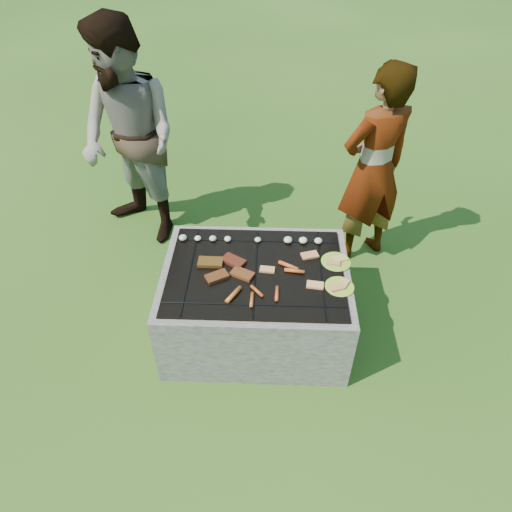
{
  "coord_description": "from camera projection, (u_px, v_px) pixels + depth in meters",
  "views": [
    {
      "loc": [
        0.09,
        -2.29,
        2.75
      ],
      "look_at": [
        0.0,
        0.05,
        0.7
      ],
      "focal_mm": 32.0,
      "sensor_mm": 36.0,
      "label": 1
    }
  ],
  "objects": [
    {
      "name": "plate_far",
      "position": [
        336.0,
        262.0,
        3.2
      ],
      "size": [
        0.26,
        0.26,
        0.03
      ],
      "color": "yellow",
      "rests_on": "fire_pit"
    },
    {
      "name": "bystander",
      "position": [
        130.0,
        140.0,
        3.83
      ],
      "size": [
        1.19,
        1.15,
        1.93
      ],
      "primitive_type": "imported",
      "rotation": [
        0.0,
        0.0,
        -0.66
      ],
      "color": "gray",
      "rests_on": "ground"
    },
    {
      "name": "sausages",
      "position": [
        267.0,
        284.0,
        3.02
      ],
      "size": [
        0.52,
        0.44,
        0.03
      ],
      "color": "orange",
      "rests_on": "fire_pit"
    },
    {
      "name": "pork_slabs",
      "position": [
        225.0,
        267.0,
        3.14
      ],
      "size": [
        0.41,
        0.32,
        0.03
      ],
      "color": "brown",
      "rests_on": "fire_pit"
    },
    {
      "name": "mushrooms",
      "position": [
        255.0,
        239.0,
        3.36
      ],
      "size": [
        1.06,
        0.06,
        0.04
      ],
      "color": "beige",
      "rests_on": "fire_pit"
    },
    {
      "name": "cook",
      "position": [
        373.0,
        170.0,
        3.67
      ],
      "size": [
        0.74,
        0.65,
        1.72
      ],
      "primitive_type": "imported",
      "rotation": [
        0.0,
        0.0,
        3.6
      ],
      "color": "gray",
      "rests_on": "ground"
    },
    {
      "name": "plate_near",
      "position": [
        339.0,
        287.0,
        3.02
      ],
      "size": [
        0.25,
        0.25,
        0.03
      ],
      "color": "yellow",
      "rests_on": "fire_pit"
    },
    {
      "name": "bread_on_grate",
      "position": [
        300.0,
        269.0,
        3.14
      ],
      "size": [
        0.43,
        0.39,
        0.02
      ],
      "color": "tan",
      "rests_on": "fire_pit"
    },
    {
      "name": "fire_pit",
      "position": [
        256.0,
        303.0,
        3.35
      ],
      "size": [
        1.3,
        1.0,
        0.62
      ],
      "color": "#A39990",
      "rests_on": "ground"
    },
    {
      "name": "lawn",
      "position": [
        256.0,
        328.0,
        3.54
      ],
      "size": [
        60.0,
        60.0,
        0.0
      ],
      "primitive_type": "plane",
      "color": "#244A12",
      "rests_on": "ground"
    }
  ]
}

